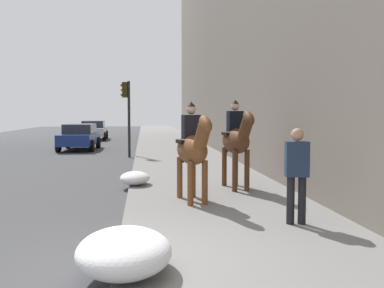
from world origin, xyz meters
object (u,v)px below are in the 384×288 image
(pedestrian_greeting, at_px, (297,169))
(car_near_lane, at_px, (79,136))
(car_far_lane, at_px, (93,130))
(traffic_light_near_curb, at_px, (127,106))
(mounted_horse_far, at_px, (236,139))
(mounted_horse_near, at_px, (193,148))

(pedestrian_greeting, height_order, car_near_lane, pedestrian_greeting)
(car_near_lane, relative_size, car_far_lane, 0.94)
(traffic_light_near_curb, bearing_deg, car_far_lane, 12.64)
(mounted_horse_far, bearing_deg, mounted_horse_near, -47.14)
(car_far_lane, bearing_deg, mounted_horse_far, 13.70)
(car_near_lane, bearing_deg, mounted_horse_far, 24.94)
(car_near_lane, bearing_deg, car_far_lane, -176.64)
(mounted_horse_near, xyz_separation_m, car_far_lane, (24.53, 4.88, -0.57))
(mounted_horse_far, distance_m, pedestrian_greeting, 3.67)
(pedestrian_greeting, bearing_deg, car_far_lane, 22.65)
(mounted_horse_near, distance_m, car_far_lane, 25.02)
(traffic_light_near_curb, bearing_deg, mounted_horse_far, -161.63)
(car_near_lane, height_order, car_far_lane, same)
(mounted_horse_near, height_order, traffic_light_near_curb, traffic_light_near_curb)
(traffic_light_near_curb, bearing_deg, pedestrian_greeting, -165.27)
(mounted_horse_near, xyz_separation_m, car_near_lane, (15.36, 4.63, -0.56))
(mounted_horse_near, xyz_separation_m, traffic_light_near_curb, (10.92, 1.83, 1.06))
(mounted_horse_near, height_order, car_near_lane, mounted_horse_near)
(mounted_horse_near, height_order, mounted_horse_far, mounted_horse_far)
(mounted_horse_far, relative_size, traffic_light_near_curb, 0.65)
(car_far_lane, bearing_deg, traffic_light_near_curb, 11.32)
(mounted_horse_far, xyz_separation_m, traffic_light_near_curb, (9.42, 3.13, 0.98))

